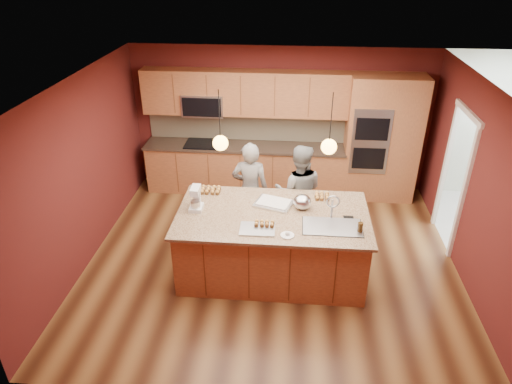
# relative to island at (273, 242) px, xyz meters

# --- Properties ---
(floor) EXTENTS (5.50, 5.50, 0.00)m
(floor) POSITION_rel_island_xyz_m (-0.03, 0.28, -0.50)
(floor) COLOR #422312
(floor) RESTS_ON ground
(ceiling) EXTENTS (5.50, 5.50, 0.00)m
(ceiling) POSITION_rel_island_xyz_m (-0.03, 0.28, 2.20)
(ceiling) COLOR white
(ceiling) RESTS_ON ground
(wall_back) EXTENTS (5.50, 0.00, 5.50)m
(wall_back) POSITION_rel_island_xyz_m (-0.03, 2.78, 0.85)
(wall_back) COLOR #541A18
(wall_back) RESTS_ON ground
(wall_front) EXTENTS (5.50, 0.00, 5.50)m
(wall_front) POSITION_rel_island_xyz_m (-0.03, -2.22, 0.85)
(wall_front) COLOR #541A18
(wall_front) RESTS_ON ground
(wall_left) EXTENTS (0.00, 5.00, 5.00)m
(wall_left) POSITION_rel_island_xyz_m (-2.78, 0.28, 0.85)
(wall_left) COLOR #541A18
(wall_left) RESTS_ON ground
(wall_right) EXTENTS (0.00, 5.00, 5.00)m
(wall_right) POSITION_rel_island_xyz_m (2.72, 0.28, 0.85)
(wall_right) COLOR #541A18
(wall_right) RESTS_ON ground
(cabinet_run) EXTENTS (3.74, 0.64, 2.30)m
(cabinet_run) POSITION_rel_island_xyz_m (-0.71, 2.52, 0.49)
(cabinet_run) COLOR brown
(cabinet_run) RESTS_ON floor
(oven_column) EXTENTS (1.30, 0.62, 2.30)m
(oven_column) POSITION_rel_island_xyz_m (1.81, 2.47, 0.65)
(oven_column) COLOR brown
(oven_column) RESTS_ON floor
(doorway_trim) EXTENTS (0.08, 1.11, 2.20)m
(doorway_trim) POSITION_rel_island_xyz_m (2.70, 1.08, 0.55)
(doorway_trim) COLOR white
(doorway_trim) RESTS_ON wall_right
(pendant_left) EXTENTS (0.20, 0.20, 0.80)m
(pendant_left) POSITION_rel_island_xyz_m (-0.71, 0.00, 1.51)
(pendant_left) COLOR black
(pendant_left) RESTS_ON ceiling
(pendant_right) EXTENTS (0.20, 0.20, 0.80)m
(pendant_right) POSITION_rel_island_xyz_m (0.68, 0.00, 1.51)
(pendant_right) COLOR black
(pendant_right) RESTS_ON ceiling
(island) EXTENTS (2.65, 1.48, 1.36)m
(island) POSITION_rel_island_xyz_m (0.00, 0.00, 0.00)
(island) COLOR brown
(island) RESTS_ON floor
(person_left) EXTENTS (0.59, 0.40, 1.60)m
(person_left) POSITION_rel_island_xyz_m (-0.43, 1.00, 0.30)
(person_left) COLOR black
(person_left) RESTS_ON floor
(person_right) EXTENTS (0.78, 0.61, 1.59)m
(person_right) POSITION_rel_island_xyz_m (0.34, 1.00, 0.30)
(person_right) COLOR gray
(person_right) RESTS_ON floor
(stand_mixer) EXTENTS (0.18, 0.25, 0.34)m
(stand_mixer) POSITION_rel_island_xyz_m (-1.09, 0.04, 0.62)
(stand_mixer) COLOR white
(stand_mixer) RESTS_ON island
(sheet_cake) EXTENTS (0.60, 0.52, 0.05)m
(sheet_cake) POSITION_rel_island_xyz_m (-0.02, 0.26, 0.50)
(sheet_cake) COLOR silver
(sheet_cake) RESTS_ON island
(cooling_rack) EXTENTS (0.47, 0.34, 0.02)m
(cooling_rack) POSITION_rel_island_xyz_m (-0.19, -0.41, 0.49)
(cooling_rack) COLOR #A5A8AD
(cooling_rack) RESTS_ON island
(mixing_bowl) EXTENTS (0.26, 0.26, 0.22)m
(mixing_bowl) POSITION_rel_island_xyz_m (0.38, 0.19, 0.58)
(mixing_bowl) COLOR silver
(mixing_bowl) RESTS_ON island
(plate) EXTENTS (0.18, 0.18, 0.01)m
(plate) POSITION_rel_island_xyz_m (0.20, -0.52, 0.49)
(plate) COLOR white
(plate) RESTS_ON island
(tumbler) EXTENTS (0.07, 0.07, 0.14)m
(tumbler) POSITION_rel_island_xyz_m (1.13, -0.35, 0.54)
(tumbler) COLOR #34210C
(tumbler) RESTS_ON island
(phone) EXTENTS (0.14, 0.08, 0.01)m
(phone) POSITION_rel_island_xyz_m (1.02, -0.01, 0.48)
(phone) COLOR black
(phone) RESTS_ON island
(cupcakes_left) EXTENTS (0.31, 0.23, 0.07)m
(cupcakes_left) POSITION_rel_island_xyz_m (-0.98, 0.55, 0.51)
(cupcakes_left) COLOR gold
(cupcakes_left) RESTS_ON island
(cupcakes_rack) EXTENTS (0.28, 0.14, 0.06)m
(cupcakes_rack) POSITION_rel_island_xyz_m (-0.11, -0.33, 0.53)
(cupcakes_rack) COLOR gold
(cupcakes_rack) RESTS_ON island
(cupcakes_right) EXTENTS (0.22, 0.22, 0.07)m
(cupcakes_right) POSITION_rel_island_xyz_m (0.68, 0.51, 0.51)
(cupcakes_right) COLOR gold
(cupcakes_right) RESTS_ON island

